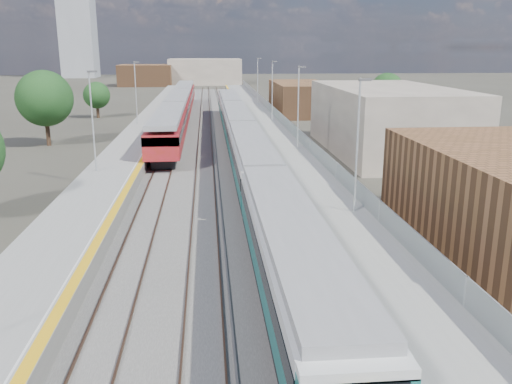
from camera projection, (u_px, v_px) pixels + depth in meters
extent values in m
plane|color=#47443A|center=(224.00, 145.00, 57.73)|extent=(320.00, 320.00, 0.00)
cube|color=#565451|center=(203.00, 141.00, 59.93)|extent=(10.50, 155.00, 0.06)
cube|color=#4C3323|center=(229.00, 137.00, 62.58)|extent=(0.07, 160.00, 0.14)
cube|color=#4C3323|center=(242.00, 137.00, 62.71)|extent=(0.07, 160.00, 0.14)
cube|color=#4C3323|center=(199.00, 137.00, 62.28)|extent=(0.07, 160.00, 0.14)
cube|color=#4C3323|center=(211.00, 137.00, 62.40)|extent=(0.07, 160.00, 0.14)
cube|color=#4C3323|center=(168.00, 138.00, 61.98)|extent=(0.07, 160.00, 0.14)
cube|color=#4C3323|center=(181.00, 137.00, 62.10)|extent=(0.07, 160.00, 0.14)
cube|color=gray|center=(226.00, 137.00, 62.56)|extent=(0.08, 160.00, 0.10)
cube|color=gray|center=(214.00, 137.00, 62.43)|extent=(0.08, 160.00, 0.10)
cube|color=slate|center=(270.00, 136.00, 60.46)|extent=(4.70, 155.00, 1.00)
cube|color=gray|center=(270.00, 132.00, 60.33)|extent=(4.70, 155.00, 0.03)
cube|color=gold|center=(251.00, 132.00, 60.14)|extent=(0.40, 155.00, 0.01)
cube|color=gray|center=(290.00, 126.00, 60.37)|extent=(0.06, 155.00, 1.20)
cylinder|color=#9EA0A3|center=(357.00, 147.00, 30.13)|extent=(0.12, 0.12, 7.50)
cube|color=#4C4C4F|center=(365.00, 80.00, 29.21)|extent=(0.70, 0.18, 0.14)
cylinder|color=#9EA0A3|center=(298.00, 108.00, 49.37)|extent=(0.12, 0.12, 7.50)
cube|color=#4C4C4F|center=(302.00, 67.00, 48.45)|extent=(0.70, 0.18, 0.14)
cylinder|color=#9EA0A3|center=(272.00, 91.00, 68.62)|extent=(0.12, 0.12, 7.50)
cube|color=#4C4C4F|center=(274.00, 61.00, 67.69)|extent=(0.70, 0.18, 0.14)
cylinder|color=#9EA0A3|center=(258.00, 81.00, 87.86)|extent=(0.12, 0.12, 7.50)
cube|color=#4C4C4F|center=(259.00, 58.00, 86.94)|extent=(0.70, 0.18, 0.14)
cube|color=slate|center=(140.00, 138.00, 59.22)|extent=(4.30, 155.00, 1.00)
cube|color=gray|center=(140.00, 134.00, 59.09)|extent=(4.30, 155.00, 0.03)
cube|color=gold|center=(158.00, 133.00, 59.25)|extent=(0.45, 155.00, 0.01)
cube|color=silver|center=(154.00, 133.00, 59.22)|extent=(0.08, 155.00, 0.01)
cylinder|color=#9EA0A3|center=(93.00, 122.00, 40.22)|extent=(0.12, 0.12, 7.50)
cube|color=#4C4C4F|center=(92.00, 71.00, 39.30)|extent=(0.70, 0.18, 0.14)
cylinder|color=#9EA0A3|center=(136.00, 93.00, 65.24)|extent=(0.12, 0.12, 7.50)
cube|color=#4C4C4F|center=(136.00, 62.00, 64.32)|extent=(0.70, 0.18, 0.14)
cube|color=gray|center=(387.00, 120.00, 53.48)|extent=(11.00, 22.00, 6.40)
cube|color=brown|center=(300.00, 98.00, 85.18)|extent=(8.00, 18.00, 4.80)
cube|color=gray|center=(205.00, 72.00, 152.87)|extent=(20.00, 14.00, 7.00)
cube|color=brown|center=(146.00, 75.00, 146.85)|extent=(14.00, 12.00, 5.60)
cube|color=gray|center=(77.00, 17.00, 183.37)|extent=(11.00, 11.00, 40.00)
cube|color=black|center=(290.00, 284.00, 21.87)|extent=(2.63, 18.84, 0.44)
cube|color=#105550|center=(290.00, 267.00, 21.67)|extent=(2.72, 18.84, 1.10)
cube|color=black|center=(291.00, 246.00, 21.45)|extent=(2.78, 18.84, 0.75)
cube|color=silver|center=(291.00, 232.00, 21.29)|extent=(2.72, 18.84, 0.46)
cube|color=gray|center=(291.00, 222.00, 21.19)|extent=(2.42, 18.84, 0.39)
cube|color=black|center=(251.00, 175.00, 40.48)|extent=(2.63, 18.84, 0.44)
cube|color=#105550|center=(251.00, 165.00, 40.28)|extent=(2.72, 18.84, 1.10)
cube|color=black|center=(251.00, 154.00, 40.05)|extent=(2.78, 18.84, 0.75)
cube|color=silver|center=(251.00, 146.00, 39.90)|extent=(2.72, 18.84, 0.46)
cube|color=gray|center=(251.00, 140.00, 39.79)|extent=(2.42, 18.84, 0.39)
cube|color=black|center=(237.00, 135.00, 59.08)|extent=(2.63, 18.84, 0.44)
cube|color=#105550|center=(237.00, 128.00, 58.88)|extent=(2.72, 18.84, 1.10)
cube|color=black|center=(237.00, 120.00, 58.66)|extent=(2.78, 18.84, 0.75)
cube|color=silver|center=(237.00, 115.00, 58.50)|extent=(2.72, 18.84, 0.46)
cube|color=gray|center=(237.00, 111.00, 58.40)|extent=(2.42, 18.84, 0.39)
cube|color=black|center=(229.00, 114.00, 77.69)|extent=(2.63, 18.84, 0.44)
cube|color=#105550|center=(229.00, 109.00, 77.49)|extent=(2.72, 18.84, 1.10)
cube|color=black|center=(229.00, 103.00, 77.27)|extent=(2.78, 18.84, 0.75)
cube|color=silver|center=(229.00, 98.00, 77.11)|extent=(2.72, 18.84, 0.46)
cube|color=gray|center=(229.00, 95.00, 77.01)|extent=(2.42, 18.84, 0.39)
cube|color=black|center=(170.00, 147.00, 53.92)|extent=(2.04, 17.31, 0.71)
cube|color=maroon|center=(169.00, 130.00, 53.48)|extent=(3.00, 20.37, 2.14)
cube|color=black|center=(169.00, 125.00, 53.34)|extent=(3.07, 20.37, 0.75)
cube|color=gray|center=(168.00, 114.00, 53.07)|extent=(2.68, 20.37, 0.43)
cube|color=black|center=(179.00, 120.00, 74.00)|extent=(2.04, 17.31, 0.71)
cube|color=maroon|center=(179.00, 108.00, 73.56)|extent=(3.00, 20.37, 2.14)
cube|color=black|center=(179.00, 104.00, 73.42)|extent=(3.07, 20.37, 0.75)
cube|color=gray|center=(178.00, 96.00, 73.14)|extent=(2.68, 20.37, 0.43)
cube|color=black|center=(185.00, 105.00, 94.07)|extent=(2.04, 17.31, 0.71)
cube|color=maroon|center=(185.00, 95.00, 93.63)|extent=(3.00, 20.37, 2.14)
cube|color=black|center=(185.00, 92.00, 93.50)|extent=(3.07, 20.37, 0.75)
cube|color=gray|center=(184.00, 85.00, 93.22)|extent=(2.68, 20.37, 0.43)
cylinder|color=#382619|center=(48.00, 133.00, 57.24)|extent=(0.44, 0.44, 2.76)
sphere|color=#163A16|center=(44.00, 98.00, 56.31)|extent=(5.82, 5.82, 5.82)
cylinder|color=#382619|center=(98.00, 112.00, 80.03)|extent=(0.44, 0.44, 1.84)
sphere|color=#163A16|center=(97.00, 95.00, 79.41)|extent=(3.89, 3.89, 3.89)
cylinder|color=#382619|center=(386.00, 110.00, 80.47)|extent=(0.44, 0.44, 2.28)
sphere|color=#163A16|center=(387.00, 89.00, 79.70)|extent=(4.82, 4.82, 4.82)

